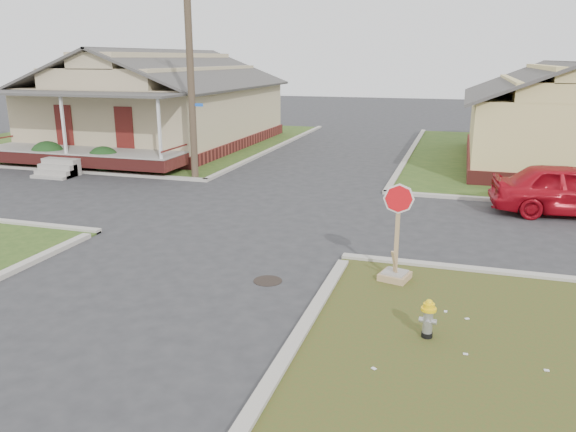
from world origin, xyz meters
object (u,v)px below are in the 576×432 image
(stop_sign, at_px, (396,259))
(red_sedan, at_px, (571,190))
(fire_hydrant, at_px, (428,316))
(utility_pole, at_px, (190,61))

(stop_sign, xyz_separation_m, red_sedan, (4.58, 7.17, 0.29))
(fire_hydrant, distance_m, red_sedan, 10.39)
(stop_sign, bearing_deg, fire_hydrant, -57.03)
(utility_pole, relative_size, red_sedan, 1.89)
(fire_hydrant, height_order, stop_sign, stop_sign)
(utility_pole, xyz_separation_m, fire_hydrant, (9.96, -11.11, -4.22))
(fire_hydrant, relative_size, red_sedan, 0.15)
(utility_pole, height_order, fire_hydrant, utility_pole)
(red_sedan, bearing_deg, utility_pole, 78.53)
(stop_sign, relative_size, red_sedan, 0.46)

